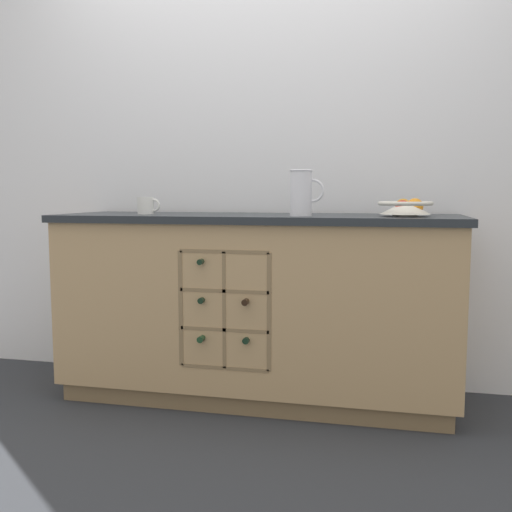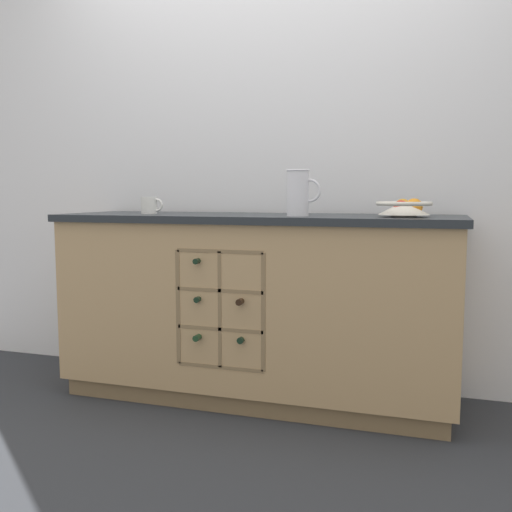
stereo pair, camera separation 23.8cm
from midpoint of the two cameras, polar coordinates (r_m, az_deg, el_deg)
ground_plane at (r=2.95m, az=2.38°, el=-13.98°), size 14.00×14.00×0.00m
back_wall at (r=3.11m, az=4.20°, el=10.92°), size 4.40×0.06×2.55m
kitchen_island at (r=2.82m, az=2.39°, el=-5.06°), size 1.95×0.61×0.92m
fruit_bowl at (r=2.62m, az=17.19°, el=4.69°), size 0.24×0.24×0.08m
white_pitcher at (r=2.60m, az=6.91°, el=6.38°), size 0.16×0.11×0.21m
ceramic_mug at (r=2.92m, az=-8.28°, el=5.04°), size 0.12×0.08×0.09m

